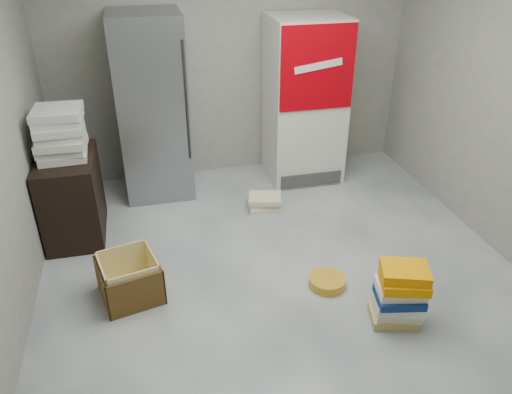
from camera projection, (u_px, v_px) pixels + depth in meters
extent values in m
plane|color=silver|center=(293.00, 299.00, 3.98)|extent=(5.00, 5.00, 0.00)
cube|color=#9C988C|center=(230.00, 51.00, 5.43)|extent=(4.00, 0.04, 2.80)
cube|color=#94969B|center=(153.00, 108.00, 5.15)|extent=(0.70, 0.70, 1.90)
cylinder|color=#333333|center=(187.00, 102.00, 4.84)|extent=(0.02, 0.02, 1.19)
cube|color=silver|center=(304.00, 101.00, 5.51)|extent=(0.80, 0.70, 1.80)
cube|color=#B60009|center=(318.00, 68.00, 4.98)|extent=(0.78, 0.02, 0.85)
cube|color=white|center=(319.00, 66.00, 4.96)|extent=(0.50, 0.01, 0.14)
cube|color=#3F3F3F|center=(311.00, 180.00, 5.59)|extent=(0.70, 0.02, 0.15)
cube|color=black|center=(72.00, 197.00, 4.63)|extent=(0.50, 0.80, 0.80)
cube|color=silver|center=(63.00, 154.00, 4.42)|extent=(0.42, 0.42, 0.06)
cube|color=silver|center=(62.00, 147.00, 4.40)|extent=(0.42, 0.42, 0.06)
cube|color=silver|center=(61.00, 141.00, 4.34)|extent=(0.41, 0.41, 0.06)
cube|color=silver|center=(60.00, 133.00, 4.33)|extent=(0.41, 0.41, 0.06)
cube|color=silver|center=(59.00, 127.00, 4.28)|extent=(0.42, 0.42, 0.06)
cube|color=silver|center=(58.00, 119.00, 4.27)|extent=(0.40, 0.40, 0.06)
cube|color=silver|center=(57.00, 112.00, 4.23)|extent=(0.41, 0.41, 0.06)
cube|color=tan|center=(393.00, 316.00, 3.76)|extent=(0.39, 0.34, 0.07)
cube|color=beige|center=(397.00, 309.00, 3.73)|extent=(0.39, 0.34, 0.07)
cube|color=white|center=(399.00, 303.00, 3.68)|extent=(0.40, 0.35, 0.07)
cube|color=navy|center=(399.00, 297.00, 3.64)|extent=(0.38, 0.32, 0.06)
cube|color=white|center=(400.00, 288.00, 3.63)|extent=(0.38, 0.33, 0.07)
cube|color=#FF9405|center=(404.00, 282.00, 3.57)|extent=(0.39, 0.35, 0.08)
cube|color=#FF9405|center=(405.00, 272.00, 3.55)|extent=(0.40, 0.36, 0.08)
cube|color=beige|center=(265.00, 206.00, 5.22)|extent=(0.36, 0.29, 0.05)
cube|color=white|center=(265.00, 201.00, 5.22)|extent=(0.36, 0.30, 0.05)
cube|color=beige|center=(265.00, 198.00, 5.17)|extent=(0.38, 0.33, 0.05)
cube|color=gold|center=(132.00, 295.00, 4.01)|extent=(0.51, 0.51, 0.01)
cube|color=brown|center=(123.00, 265.00, 4.11)|extent=(0.44, 0.12, 0.32)
cube|color=brown|center=(137.00, 296.00, 3.77)|extent=(0.44, 0.12, 0.32)
cube|color=brown|center=(102.00, 288.00, 3.85)|extent=(0.12, 0.44, 0.32)
cube|color=brown|center=(157.00, 272.00, 4.03)|extent=(0.12, 0.44, 0.32)
cube|color=gold|center=(123.00, 264.00, 4.08)|extent=(0.40, 0.11, 0.36)
cube|color=gold|center=(136.00, 292.00, 3.77)|extent=(0.40, 0.11, 0.36)
cube|color=gold|center=(104.00, 285.00, 3.85)|extent=(0.11, 0.40, 0.36)
cube|color=gold|center=(154.00, 271.00, 4.01)|extent=(0.11, 0.40, 0.36)
cylinder|color=gold|center=(327.00, 282.00, 4.11)|extent=(0.31, 0.31, 0.08)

